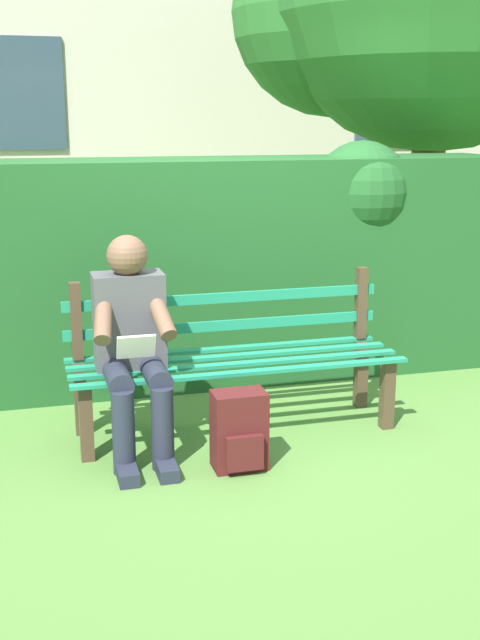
{
  "coord_description": "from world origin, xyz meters",
  "views": [
    {
      "loc": [
        1.13,
        4.21,
        1.76
      ],
      "look_at": [
        0.0,
        0.1,
        0.69
      ],
      "focal_mm": 44.93,
      "sensor_mm": 36.0,
      "label": 1
    }
  ],
  "objects": [
    {
      "name": "backpack",
      "position": [
        0.11,
        0.5,
        0.2
      ],
      "size": [
        0.27,
        0.25,
        0.41
      ],
      "color": "#4C1919",
      "rests_on": "ground"
    },
    {
      "name": "ground",
      "position": [
        0.0,
        0.0,
        0.0
      ],
      "size": [
        60.0,
        60.0,
        0.0
      ],
      "primitive_type": "plane",
      "color": "#517F38"
    },
    {
      "name": "park_bench",
      "position": [
        0.0,
        -0.07,
        0.43
      ],
      "size": [
        1.89,
        0.54,
        0.88
      ],
      "color": "#4C3828",
      "rests_on": "ground"
    },
    {
      "name": "hedge_backdrop",
      "position": [
        0.38,
        -1.07,
        0.79
      ],
      "size": [
        5.26,
        0.83,
        1.62
      ],
      "color": "#1E5123",
      "rests_on": "ground"
    },
    {
      "name": "person_seated",
      "position": [
        0.59,
        0.1,
        0.62
      ],
      "size": [
        0.44,
        0.73,
        1.17
      ],
      "color": "#4C4C51",
      "rests_on": "ground"
    }
  ]
}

